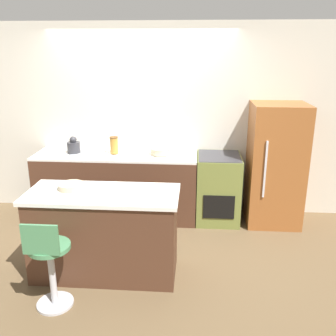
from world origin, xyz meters
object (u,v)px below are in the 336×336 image
object	(u,v)px
stool_chair	(50,264)
mixing_bowl	(160,151)
oven_range	(218,188)
refrigerator	(275,165)
kettle	(74,146)

from	to	relation	value
stool_chair	mixing_bowl	distance (m)	2.19
oven_range	stool_chair	bearing A→B (deg)	-128.68
refrigerator	stool_chair	xyz separation A→B (m)	(-2.31, -1.97, -0.36)
stool_chair	mixing_bowl	bearing A→B (deg)	68.12
kettle	stool_chair	bearing A→B (deg)	-79.15
oven_range	refrigerator	world-z (taller)	refrigerator
refrigerator	mixing_bowl	world-z (taller)	refrigerator
oven_range	kettle	bearing A→B (deg)	179.73
oven_range	kettle	xyz separation A→B (m)	(-1.96, 0.01, 0.55)
stool_chair	oven_range	bearing A→B (deg)	51.32
kettle	mixing_bowl	size ratio (longest dim) A/B	0.89
oven_range	kettle	size ratio (longest dim) A/B	4.07
oven_range	stool_chair	xyz separation A→B (m)	(-1.58, -1.97, -0.01)
kettle	mixing_bowl	distance (m)	1.18
refrigerator	kettle	size ratio (longest dim) A/B	7.15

